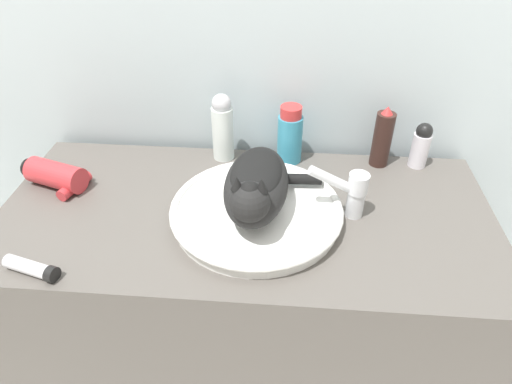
# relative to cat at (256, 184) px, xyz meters

# --- Properties ---
(wall_back) EXTENTS (8.00, 0.05, 2.40)m
(wall_back) POSITION_rel_cat_xyz_m (-0.03, 0.39, 0.22)
(wall_back) COLOR silver
(wall_back) RESTS_ON ground_plane
(vanity_counter) EXTENTS (1.27, 0.60, 0.87)m
(vanity_counter) POSITION_rel_cat_xyz_m (-0.03, 0.04, -0.55)
(vanity_counter) COLOR #56514C
(vanity_counter) RESTS_ON ground_plane
(sink_basin) EXTENTS (0.43, 0.43, 0.04)m
(sink_basin) POSITION_rel_cat_xyz_m (-0.00, 0.01, -0.09)
(sink_basin) COLOR white
(sink_basin) RESTS_ON vanity_counter
(cat) EXTENTS (0.24, 0.31, 0.16)m
(cat) POSITION_rel_cat_xyz_m (0.00, 0.00, 0.00)
(cat) COLOR black
(cat) RESTS_ON sink_basin
(faucet) EXTENTS (0.15, 0.06, 0.15)m
(faucet) POSITION_rel_cat_xyz_m (0.23, 0.05, -0.04)
(faucet) COLOR silver
(faucet) RESTS_ON vanity_counter
(deodorant_stick) EXTENTS (0.05, 0.05, 0.14)m
(deodorant_stick) POSITION_rel_cat_xyz_m (0.45, 0.29, -0.05)
(deodorant_stick) COLOR silver
(deodorant_stick) RESTS_ON vanity_counter
(mouthwash_bottle) EXTENTS (0.07, 0.07, 0.17)m
(mouthwash_bottle) POSITION_rel_cat_xyz_m (0.07, 0.29, -0.03)
(mouthwash_bottle) COLOR teal
(mouthwash_bottle) RESTS_ON vanity_counter
(lotion_bottle_white) EXTENTS (0.06, 0.06, 0.20)m
(lotion_bottle_white) POSITION_rel_cat_xyz_m (-0.12, 0.29, -0.01)
(lotion_bottle_white) COLOR silver
(lotion_bottle_white) RESTS_ON vanity_counter
(hairspray_can_black) EXTENTS (0.05, 0.05, 0.18)m
(hairspray_can_black) POSITION_rel_cat_xyz_m (0.34, 0.29, -0.03)
(hairspray_can_black) COLOR #331E19
(hairspray_can_black) RESTS_ON vanity_counter
(cream_tube) EXTENTS (0.13, 0.07, 0.04)m
(cream_tube) POSITION_rel_cat_xyz_m (-0.47, -0.21, -0.10)
(cream_tube) COLOR silver
(cream_tube) RESTS_ON vanity_counter
(hair_dryer) EXTENTS (0.19, 0.13, 0.07)m
(hair_dryer) POSITION_rel_cat_xyz_m (-0.55, 0.11, -0.08)
(hair_dryer) COLOR #C63338
(hair_dryer) RESTS_ON vanity_counter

